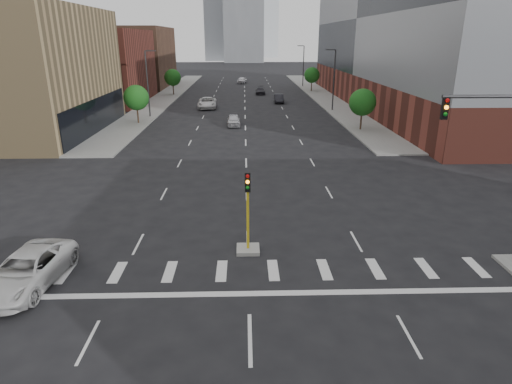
{
  "coord_description": "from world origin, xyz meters",
  "views": [
    {
      "loc": [
        -0.14,
        -11.18,
        10.59
      ],
      "look_at": [
        0.48,
        11.27,
        2.5
      ],
      "focal_mm": 30.0,
      "sensor_mm": 36.0,
      "label": 1
    }
  ],
  "objects_px": {
    "car_near_left": "(234,120)",
    "car_far_left": "(207,103)",
    "parked_minivan": "(27,270)",
    "car_deep_right": "(260,91)",
    "car_mid_right": "(279,99)",
    "car_distant": "(242,80)",
    "median_traffic_signal": "(248,235)"
  },
  "relations": [
    {
      "from": "car_near_left",
      "to": "car_distant",
      "type": "relative_size",
      "value": 0.91
    },
    {
      "from": "car_far_left",
      "to": "car_mid_right",
      "type": "bearing_deg",
      "value": 23.53
    },
    {
      "from": "car_distant",
      "to": "parked_minivan",
      "type": "relative_size",
      "value": 0.84
    },
    {
      "from": "car_near_left",
      "to": "median_traffic_signal",
      "type": "bearing_deg",
      "value": -89.27
    },
    {
      "from": "car_near_left",
      "to": "car_deep_right",
      "type": "relative_size",
      "value": 0.93
    },
    {
      "from": "car_deep_right",
      "to": "car_mid_right",
      "type": "bearing_deg",
      "value": -75.64
    },
    {
      "from": "car_mid_right",
      "to": "car_far_left",
      "type": "distance_m",
      "value": 13.3
    },
    {
      "from": "car_mid_right",
      "to": "car_near_left",
      "type": "bearing_deg",
      "value": -108.42
    },
    {
      "from": "car_far_left",
      "to": "parked_minivan",
      "type": "bearing_deg",
      "value": -96.77
    },
    {
      "from": "car_mid_right",
      "to": "car_distant",
      "type": "xyz_separation_m",
      "value": [
        -6.54,
        34.22,
        0.06
      ]
    },
    {
      "from": "car_near_left",
      "to": "car_distant",
      "type": "height_order",
      "value": "car_distant"
    },
    {
      "from": "car_mid_right",
      "to": "parked_minivan",
      "type": "xyz_separation_m",
      "value": [
        -15.91,
        -58.01,
        0.04
      ]
    },
    {
      "from": "car_far_left",
      "to": "car_deep_right",
      "type": "height_order",
      "value": "car_far_left"
    },
    {
      "from": "car_far_left",
      "to": "car_deep_right",
      "type": "relative_size",
      "value": 1.35
    },
    {
      "from": "car_far_left",
      "to": "car_distant",
      "type": "distance_m",
      "value": 40.4
    },
    {
      "from": "car_mid_right",
      "to": "car_deep_right",
      "type": "relative_size",
      "value": 0.97
    },
    {
      "from": "car_mid_right",
      "to": "parked_minivan",
      "type": "bearing_deg",
      "value": -103.97
    },
    {
      "from": "parked_minivan",
      "to": "car_distant",
      "type": "bearing_deg",
      "value": 89.95
    },
    {
      "from": "car_near_left",
      "to": "car_deep_right",
      "type": "xyz_separation_m",
      "value": [
        4.67,
        32.86,
        -0.06
      ]
    },
    {
      "from": "median_traffic_signal",
      "to": "car_mid_right",
      "type": "xyz_separation_m",
      "value": [
        5.91,
        55.05,
        -0.25
      ]
    },
    {
      "from": "car_near_left",
      "to": "car_mid_right",
      "type": "xyz_separation_m",
      "value": [
        7.41,
        20.59,
        0.01
      ]
    },
    {
      "from": "car_mid_right",
      "to": "car_deep_right",
      "type": "height_order",
      "value": "car_mid_right"
    },
    {
      "from": "car_deep_right",
      "to": "car_distant",
      "type": "relative_size",
      "value": 0.98
    },
    {
      "from": "median_traffic_signal",
      "to": "parked_minivan",
      "type": "xyz_separation_m",
      "value": [
        -10.0,
        -2.97,
        -0.21
      ]
    },
    {
      "from": "car_near_left",
      "to": "parked_minivan",
      "type": "xyz_separation_m",
      "value": [
        -8.5,
        -37.42,
        0.05
      ]
    },
    {
      "from": "car_near_left",
      "to": "car_far_left",
      "type": "distance_m",
      "value": 15.46
    },
    {
      "from": "car_far_left",
      "to": "car_distant",
      "type": "xyz_separation_m",
      "value": [
        5.42,
        40.04,
        -0.06
      ]
    },
    {
      "from": "car_mid_right",
      "to": "car_far_left",
      "type": "relative_size",
      "value": 0.72
    },
    {
      "from": "median_traffic_signal",
      "to": "car_far_left",
      "type": "bearing_deg",
      "value": 97.0
    },
    {
      "from": "median_traffic_signal",
      "to": "car_far_left",
      "type": "relative_size",
      "value": 0.72
    },
    {
      "from": "car_mid_right",
      "to": "median_traffic_signal",
      "type": "bearing_deg",
      "value": -94.76
    },
    {
      "from": "car_mid_right",
      "to": "car_distant",
      "type": "distance_m",
      "value": 34.84
    }
  ]
}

